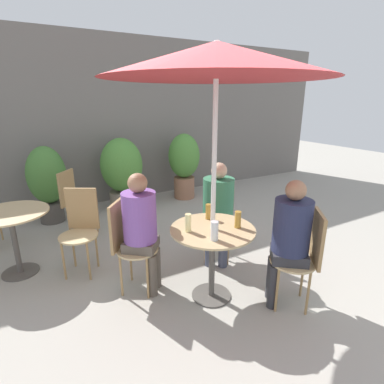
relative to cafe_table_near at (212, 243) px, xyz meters
The scene contains 20 objects.
ground_plane 0.63m from the cafe_table_near, 88.20° to the right, with size 20.00×20.00×0.00m, color #9E998E.
storefront_wall 3.61m from the cafe_table_near, 89.88° to the left, with size 10.00×0.06×3.00m.
cafe_table_near is the anchor object (origin of this frame).
cafe_table_far 2.20m from the cafe_table_near, 139.89° to the left, with size 0.79×0.79×0.74m.
bistro_chair_0 0.85m from the cafe_table_near, 38.06° to the right, with size 0.48×0.48×0.96m.
bistro_chair_1 0.85m from the cafe_table_near, 51.94° to the left, with size 0.48×0.48×0.96m.
bistro_chair_2 0.85m from the cafe_table_near, 141.94° to the left, with size 0.48×0.48×0.96m.
bistro_chair_4 1.54m from the cafe_table_near, 131.14° to the left, with size 0.47×0.48×0.96m.
bistro_chair_5 2.33m from the cafe_table_near, 113.74° to the left, with size 0.48×0.48×0.96m.
seated_person_0 0.72m from the cafe_table_near, 38.06° to the right, with size 0.43×0.42×1.24m.
seated_person_1 0.71m from the cafe_table_near, 51.94° to the left, with size 0.45×0.45×1.22m.
seated_person_2 0.72m from the cafe_table_near, 141.94° to the left, with size 0.42×0.41×1.25m.
beer_glass_0 0.34m from the cafe_table_near, 166.28° to the left, with size 0.06×0.06×0.17m.
beer_glass_1 0.34m from the cafe_table_near, 119.60° to the right, with size 0.07×0.07×0.17m.
beer_glass_2 0.34m from the cafe_table_near, 22.99° to the right, with size 0.06×0.06×0.16m.
beer_glass_3 0.33m from the cafe_table_near, 67.81° to the left, with size 0.06×0.06×0.16m.
potted_plant_0 3.13m from the cafe_table_near, 112.74° to the left, with size 0.58×0.58×1.22m.
potted_plant_1 2.96m from the cafe_table_near, 89.98° to the left, with size 0.73×0.73×1.26m.
potted_plant_2 3.18m from the cafe_table_near, 67.21° to the left, with size 0.60×0.60×1.27m.
umbrella 1.61m from the cafe_table_near, behind, with size 1.88×1.88×2.34m.
Camera 1 is at (-1.43, -1.92, 1.91)m, focal length 28.00 mm.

